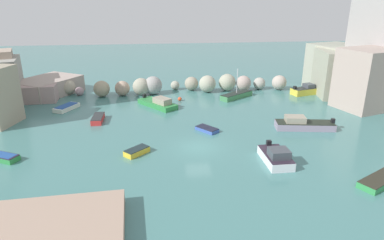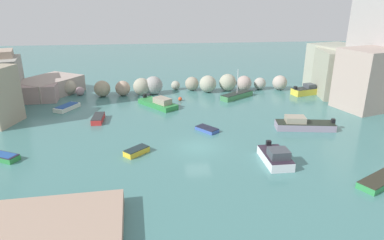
{
  "view_description": "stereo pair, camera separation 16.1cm",
  "coord_description": "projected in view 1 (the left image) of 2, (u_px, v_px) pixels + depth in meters",
  "views": [
    {
      "loc": [
        -4.28,
        -30.33,
        14.02
      ],
      "look_at": [
        0.0,
        5.23,
        1.0
      ],
      "focal_mm": 31.76,
      "sensor_mm": 36.0,
      "label": 1
    },
    {
      "loc": [
        -4.12,
        -30.35,
        14.02
      ],
      "look_at": [
        0.0,
        5.23,
        1.0
      ],
      "focal_mm": 31.76,
      "sensor_mm": 36.0,
      "label": 2
    }
  ],
  "objects": [
    {
      "name": "moored_boat_10",
      "position": [
        305.0,
        90.0,
        51.73
      ],
      "size": [
        4.57,
        2.84,
        1.59
      ],
      "rotation": [
        0.0,
        0.0,
        0.26
      ],
      "color": "gold",
      "rests_on": "cove_water"
    },
    {
      "name": "moored_boat_8",
      "position": [
        380.0,
        181.0,
        26.97
      ],
      "size": [
        4.44,
        3.32,
        0.55
      ],
      "rotation": [
        0.0,
        0.0,
        3.63
      ],
      "color": "#328E4A",
      "rests_on": "cove_water"
    },
    {
      "name": "cove_water",
      "position": [
        198.0,
        147.0,
        33.57
      ],
      "size": [
        160.0,
        160.0,
        0.0
      ],
      "primitive_type": "plane",
      "color": "#467D7A",
      "rests_on": "ground"
    },
    {
      "name": "moored_boat_7",
      "position": [
        3.0,
        157.0,
        30.9
      ],
      "size": [
        3.21,
        2.45,
        0.55
      ],
      "rotation": [
        0.0,
        0.0,
        2.66
      ],
      "color": "#2F8C43",
      "rests_on": "cove_water"
    },
    {
      "name": "rock_breakwater",
      "position": [
        174.0,
        85.0,
        52.3
      ],
      "size": [
        38.46,
        4.58,
        2.75
      ],
      "color": "tan",
      "rests_on": "ground"
    },
    {
      "name": "moored_boat_3",
      "position": [
        67.0,
        107.0,
        44.79
      ],
      "size": [
        3.05,
        3.87,
        0.6
      ],
      "rotation": [
        0.0,
        0.0,
        4.22
      ],
      "color": "white",
      "rests_on": "cove_water"
    },
    {
      "name": "moored_boat_9",
      "position": [
        237.0,
        95.0,
        49.89
      ],
      "size": [
        5.41,
        4.43,
        4.32
      ],
      "rotation": [
        0.0,
        0.0,
        3.76
      ],
      "color": "#41824F",
      "rests_on": "cove_water"
    },
    {
      "name": "moored_boat_4",
      "position": [
        207.0,
        129.0,
        37.64
      ],
      "size": [
        2.57,
        2.76,
        0.42
      ],
      "rotation": [
        0.0,
        0.0,
        5.39
      ],
      "color": "#3B5AAD",
      "rests_on": "cove_water"
    },
    {
      "name": "cliff_headland_right",
      "position": [
        382.0,
        63.0,
        49.38
      ],
      "size": [
        20.45,
        25.86,
        16.21
      ],
      "color": "#9C9795",
      "rests_on": "ground"
    },
    {
      "name": "channel_buoy",
      "position": [
        180.0,
        99.0,
        48.5
      ],
      "size": [
        0.56,
        0.56,
        0.56
      ],
      "primitive_type": "sphere",
      "color": "#E04C28",
      "rests_on": "cove_water"
    },
    {
      "name": "moored_boat_0",
      "position": [
        137.0,
        151.0,
        32.06
      ],
      "size": [
        2.51,
        2.45,
        0.58
      ],
      "rotation": [
        0.0,
        0.0,
        0.75
      ],
      "color": "yellow",
      "rests_on": "cove_water"
    },
    {
      "name": "moored_boat_5",
      "position": [
        276.0,
        157.0,
        30.29
      ],
      "size": [
        2.09,
        4.16,
        1.56
      ],
      "rotation": [
        0.0,
        0.0,
        4.72
      ],
      "color": "white",
      "rests_on": "cove_water"
    },
    {
      "name": "moored_boat_2",
      "position": [
        303.0,
        124.0,
        38.15
      ],
      "size": [
        6.66,
        2.97,
        1.47
      ],
      "rotation": [
        0.0,
        0.0,
        2.98
      ],
      "color": "gray",
      "rests_on": "cove_water"
    },
    {
      "name": "stone_dock",
      "position": [
        47.0,
        227.0,
        21.17
      ],
      "size": [
        9.84,
        6.17,
        1.01
      ],
      "primitive_type": "cube",
      "rotation": [
        0.0,
        0.0,
        0.06
      ],
      "color": "tan",
      "rests_on": "ground"
    },
    {
      "name": "moored_boat_1",
      "position": [
        158.0,
        103.0,
        45.89
      ],
      "size": [
        5.42,
        6.16,
        1.39
      ],
      "rotation": [
        0.0,
        0.0,
        5.36
      ],
      "color": "#2F8742",
      "rests_on": "cove_water"
    },
    {
      "name": "moored_boat_11",
      "position": [
        98.0,
        119.0,
        40.51
      ],
      "size": [
        1.25,
        3.26,
        0.67
      ],
      "rotation": [
        0.0,
        0.0,
        4.69
      ],
      "color": "red",
      "rests_on": "cove_water"
    }
  ]
}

